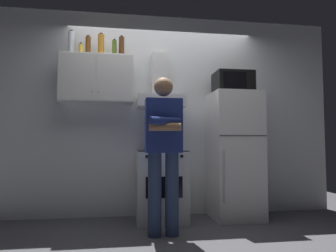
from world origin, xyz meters
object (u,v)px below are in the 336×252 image
at_px(person_standing, 163,148).
at_px(bottle_spice_jar, 81,49).
at_px(range_hood, 160,93).
at_px(bottle_liquor_amber, 101,45).
at_px(bottle_beer_brown, 88,47).
at_px(microwave, 233,83).
at_px(refrigerator, 234,155).
at_px(bottle_olive_oil, 114,49).
at_px(bottle_vodka_clear, 71,43).
at_px(stove_oven, 161,185).
at_px(bottle_rum_dark, 122,47).
at_px(upper_cabinet, 97,80).

xyz_separation_m(person_standing, bottle_spice_jar, (-0.95, 0.70, 1.22)).
height_order(range_hood, bottle_liquor_amber, bottle_liquor_amber).
bearing_deg(bottle_beer_brown, microwave, -4.27).
distance_m(refrigerator, bottle_spice_jar, 2.36).
bearing_deg(refrigerator, bottle_beer_brown, 175.17).
distance_m(bottle_spice_jar, bottle_olive_oil, 0.42).
bearing_deg(bottle_vodka_clear, stove_oven, -6.74).
height_order(stove_oven, refrigerator, refrigerator).
height_order(range_hood, bottle_beer_brown, bottle_beer_brown).
relative_size(stove_oven, person_standing, 0.53).
bearing_deg(microwave, bottle_olive_oil, 174.87).
xyz_separation_m(bottle_rum_dark, bottle_olive_oil, (-0.09, 0.02, -0.02)).
relative_size(bottle_liquor_amber, bottle_vodka_clear, 0.93).
relative_size(microwave, bottle_rum_dark, 1.68).
bearing_deg(bottle_rum_dark, refrigerator, -5.25).
xyz_separation_m(upper_cabinet, bottle_spice_jar, (-0.20, -0.03, 0.37)).
bearing_deg(bottle_olive_oil, bottle_liquor_amber, -167.77).
bearing_deg(refrigerator, bottle_vodka_clear, 176.35).
bearing_deg(microwave, bottle_spice_jar, 177.65).
height_order(range_hood, microwave, range_hood).
distance_m(refrigerator, bottle_olive_oil, 2.07).
distance_m(microwave, bottle_beer_brown, 1.93).
bearing_deg(bottle_olive_oil, bottle_rum_dark, -14.36).
height_order(refrigerator, bottle_liquor_amber, bottle_liquor_amber).
distance_m(refrigerator, person_standing, 1.17).
bearing_deg(bottle_olive_oil, range_hood, -2.98).
bearing_deg(stove_oven, bottle_vodka_clear, 173.26).
xyz_separation_m(bottle_rum_dark, bottle_beer_brown, (-0.42, 0.02, -0.01)).
height_order(microwave, bottle_liquor_amber, bottle_liquor_amber).
relative_size(upper_cabinet, bottle_rum_dark, 3.14).
height_order(person_standing, bottle_rum_dark, bottle_rum_dark).
bearing_deg(person_standing, stove_oven, 85.28).
relative_size(microwave, bottle_olive_oil, 1.96).
distance_m(microwave, person_standing, 1.45).
bearing_deg(bottle_beer_brown, bottle_vodka_clear, -172.95).
distance_m(bottle_liquor_amber, bottle_vodka_clear, 0.37).
height_order(upper_cabinet, person_standing, upper_cabinet).
relative_size(bottle_liquor_amber, bottle_rum_dark, 1.05).
xyz_separation_m(upper_cabinet, range_hood, (0.80, 0.00, -0.15)).
xyz_separation_m(bottle_liquor_amber, bottle_vodka_clear, (-0.37, 0.01, 0.01)).
bearing_deg(stove_oven, upper_cabinet, 171.10).
relative_size(stove_oven, refrigerator, 0.55).
height_order(refrigerator, microwave, microwave).
bearing_deg(upper_cabinet, refrigerator, -4.07).
bearing_deg(bottle_rum_dark, stove_oven, -15.00).
height_order(stove_oven, microwave, microwave).
relative_size(microwave, bottle_vodka_clear, 1.49).
distance_m(upper_cabinet, bottle_rum_dark, 0.53).
relative_size(refrigerator, bottle_vodka_clear, 4.95).
height_order(bottle_spice_jar, bottle_olive_oil, bottle_olive_oil).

